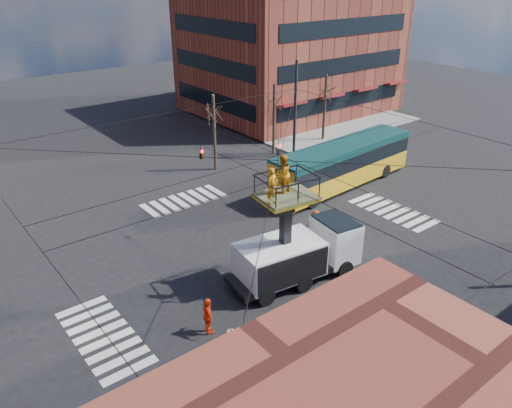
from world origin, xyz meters
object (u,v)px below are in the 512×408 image
at_px(flagger, 316,223).
at_px(worker_ground, 208,316).
at_px(utility_truck, 298,241).
at_px(traffic_cone, 231,333).
at_px(city_bus, 342,164).

bearing_deg(flagger, worker_ground, -114.26).
xyz_separation_m(utility_truck, traffic_cone, (-5.49, -1.83, -1.81)).
xyz_separation_m(utility_truck, worker_ground, (-6.01, -0.83, -1.25)).
relative_size(traffic_cone, worker_ground, 0.38).
distance_m(city_bus, flagger, 8.00).
xyz_separation_m(traffic_cone, flagger, (9.45, 4.52, 0.47)).
bearing_deg(utility_truck, city_bus, 40.64).
height_order(traffic_cone, flagger, flagger).
distance_m(city_bus, worker_ground, 18.42).
xyz_separation_m(city_bus, traffic_cone, (-16.18, -8.74, -1.39)).
relative_size(worker_ground, flagger, 1.12).
bearing_deg(flagger, city_bus, 78.34).
bearing_deg(city_bus, worker_ground, -158.50).
height_order(utility_truck, flagger, utility_truck).
height_order(utility_truck, worker_ground, utility_truck).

